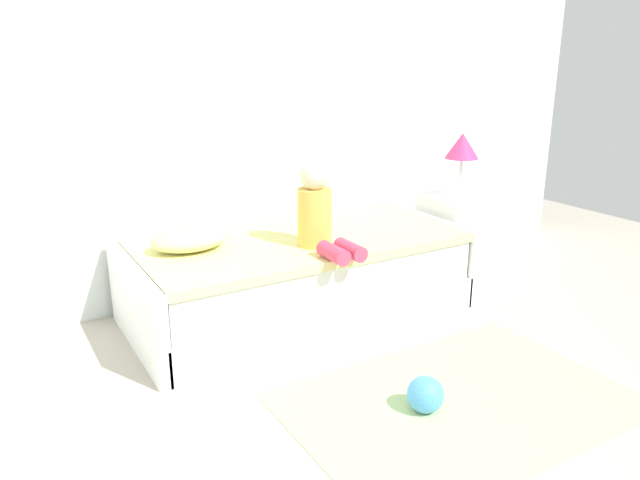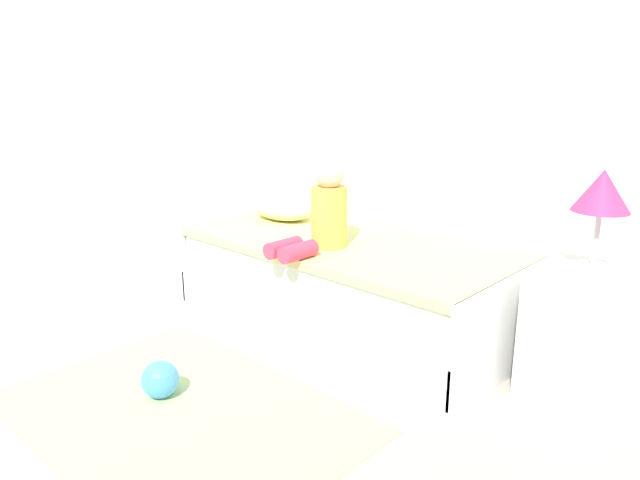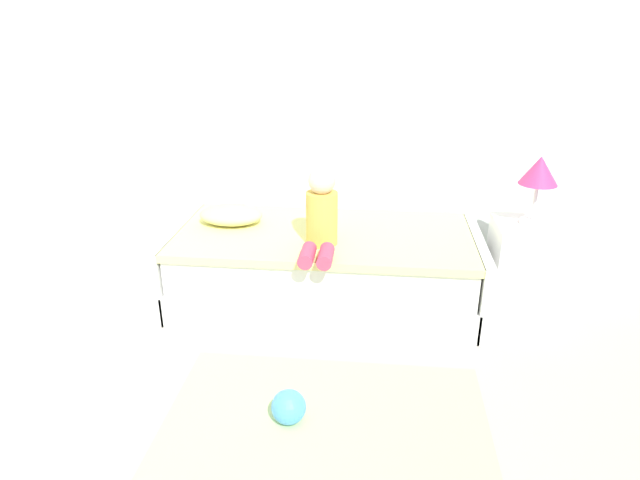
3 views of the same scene
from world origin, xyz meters
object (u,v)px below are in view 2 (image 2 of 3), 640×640
Objects in this scene: bed at (321,344)px; table_lamp at (509,257)px; nightstand at (499,338)px; pillow at (227,300)px; child_figure at (289,298)px; toy_ball at (204,457)px.

bed is 1.52m from table_lamp.
nightstand is at bearing 0.00° from table_lamp.
pillow is at bearing 178.19° from nightstand.
toy_ball is at bearing -113.28° from child_figure.
table_lamp is at bearing 1.48° from bed.
table_lamp reaches higher than nightstand.
table_lamp is 1.61m from child_figure.
bed is 4.80× the size of pillow.
nightstand is (1.35, 0.03, 0.05)m from bed.
child_figure is 1.16× the size of pillow.
bed is 0.56m from child_figure.
pillow is at bearing 93.19° from toy_ball.
bed is 1.35m from nightstand.
pillow is (-0.72, 0.10, 0.32)m from bed.
pillow is at bearing 178.19° from table_lamp.
table_lamp reaches higher than toy_ball.
child_figure is (-1.57, -0.26, -0.23)m from table_lamp.
bed is 1.38m from toy_ball.
table_lamp is 2.10m from pillow.
bed is at bearing 62.11° from toy_ball.
pillow is 1.40m from toy_ball.
toy_ball is at bearing -147.91° from table_lamp.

